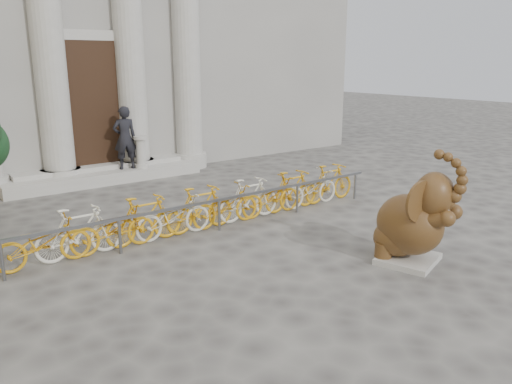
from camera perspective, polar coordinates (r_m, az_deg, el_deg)
ground at (r=8.32m, az=6.98°, el=-11.12°), size 80.00×80.00×0.00m
entrance_steps at (r=16.03m, az=-16.84°, el=1.75°), size 6.00×1.20×0.36m
elephant_statue at (r=9.51m, az=17.49°, el=-3.30°), size 1.42×1.69×2.14m
bike_rack at (r=11.08m, az=-5.00°, el=-1.61°), size 9.07×0.53×1.00m
pedestrian at (r=15.89m, az=-14.76°, el=6.00°), size 0.77×0.57×1.93m
balustrade_post at (r=16.02m, az=-13.03°, el=4.34°), size 0.41×0.41×1.00m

